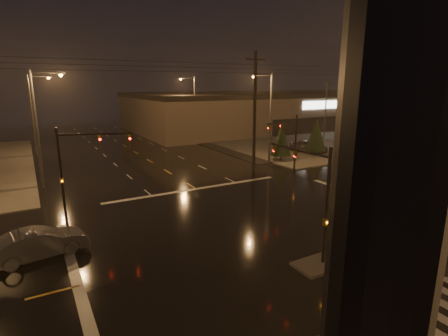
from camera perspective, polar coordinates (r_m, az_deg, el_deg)
The scene contains 22 objects.
ground at distance 21.55m, azimuth 8.16°, elevation -10.84°, with size 140.00×140.00×0.00m, color black.
sidewalk_ne at distance 62.60m, azimuth 13.36°, elevation 5.09°, with size 36.00×36.00×0.12m, color #46433E.
median_island at distance 18.85m, azimuth 15.81°, elevation -14.73°, with size 3.00×1.60×0.15m, color #46433E.
crosswalk at distance 16.35m, azimuth 29.12°, elevation -21.08°, with size 15.00×2.60×0.01m, color beige.
stop_bar_far at distance 30.41m, azimuth -4.53°, elevation -3.41°, with size 16.00×0.50×0.01m, color beige.
parking_lot at distance 64.72m, azimuth 17.83°, elevation 5.05°, with size 50.00×24.00×0.08m, color black.
retail_building at distance 77.60m, azimuth 8.20°, elevation 9.68°, with size 60.20×28.30×7.20m.
signal_mast_median at distance 18.07m, azimuth 14.48°, elevation -3.27°, with size 0.25×4.59×6.00m.
signal_mast_ne at distance 33.89m, azimuth 10.75°, elevation 4.71°, with size 4.84×1.86×6.00m.
signal_mast_nw at distance 26.21m, azimuth -23.03°, elevation 1.32°, with size 4.84×1.86×6.00m.
streetlight_1 at distance 33.60m, azimuth -27.84°, elevation 6.78°, with size 2.77×0.32×10.00m.
streetlight_2 at distance 49.55m, azimuth -28.56°, elevation 8.38°, with size 2.77×0.32×10.00m.
streetlight_3 at distance 39.28m, azimuth 7.24°, elevation 8.98°, with size 2.77×0.32×10.00m.
streetlight_4 at distance 56.57m, azimuth -5.09°, elevation 10.38°, with size 2.77×0.32×10.00m.
streetlight_6 at distance 43.41m, azimuth 22.85°, elevation 8.46°, with size 0.32×2.77×10.00m.
utility_pole_1 at distance 35.78m, azimuth 5.03°, elevation 9.12°, with size 2.20×0.32×12.00m.
utility_pole_2 at distance 58.22m, azimuth 30.55°, elevation 9.01°, with size 2.20×0.32×12.00m.
conifer_0 at distance 41.39m, azimuth 9.33°, elevation 4.59°, with size 2.37×2.37×4.40m.
conifer_1 at distance 45.48m, azimuth 14.82°, elevation 5.34°, with size 2.60×2.60×4.76m.
conifer_2 at distance 50.95m, azimuth 22.20°, elevation 5.86°, with size 2.85×2.85×5.16m.
car_parked at distance 47.47m, azimuth 13.65°, elevation 3.44°, with size 2.01×4.99×1.70m, color black.
car_crossing at distance 20.92m, azimuth -27.99°, elevation -10.83°, with size 1.64×4.71×1.55m, color #54565B.
Camera 1 is at (-12.15, -15.44, 8.84)m, focal length 28.00 mm.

